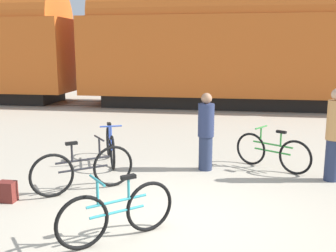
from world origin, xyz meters
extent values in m
plane|color=#B2A893|center=(0.00, 0.00, 0.00)|extent=(80.00, 80.00, 0.00)
cube|color=black|center=(0.00, 11.67, 0.28)|extent=(9.52, 2.32, 0.55)
cube|color=#CC5B1E|center=(0.00, 11.67, 2.17)|extent=(11.33, 3.10, 3.23)
cylinder|color=#CC5B1E|center=(0.00, 11.67, 3.78)|extent=(10.43, 2.94, 2.94)
cube|color=#4C4238|center=(0.00, 10.95, 0.01)|extent=(47.63, 0.07, 0.01)
cube|color=#4C4238|center=(0.00, 12.39, 0.01)|extent=(47.63, 0.07, 0.01)
torus|color=black|center=(1.16, 3.02, 0.35)|extent=(0.61, 0.43, 0.70)
torus|color=black|center=(2.01, 2.46, 0.35)|extent=(0.61, 0.43, 0.70)
cylinder|color=#338C38|center=(1.59, 2.74, 0.53)|extent=(0.76, 0.52, 0.04)
cylinder|color=#338C38|center=(1.59, 2.74, 0.38)|extent=(0.70, 0.47, 0.04)
cylinder|color=#338C38|center=(1.73, 2.65, 0.67)|extent=(0.04, 0.04, 0.29)
cube|color=black|center=(1.73, 2.65, 0.82)|extent=(0.21, 0.18, 0.05)
cylinder|color=#338C38|center=(1.35, 2.89, 0.69)|extent=(0.04, 0.04, 0.32)
cylinder|color=#338C38|center=(1.35, 2.89, 0.85)|extent=(0.28, 0.40, 0.03)
torus|color=black|center=(-1.05, -1.07, 0.35)|extent=(0.56, 0.51, 0.71)
torus|color=black|center=(-0.34, -0.43, 0.35)|extent=(0.56, 0.51, 0.71)
cylinder|color=teal|center=(-0.70, -0.75, 0.54)|extent=(0.66, 0.59, 0.04)
cylinder|color=teal|center=(-0.70, -0.75, 0.39)|extent=(0.60, 0.53, 0.04)
cylinder|color=teal|center=(-0.57, -0.64, 0.68)|extent=(0.04, 0.04, 0.30)
cube|color=black|center=(-0.57, -0.64, 0.83)|extent=(0.20, 0.19, 0.05)
cylinder|color=teal|center=(-0.89, -0.93, 0.70)|extent=(0.04, 0.04, 0.33)
cylinder|color=teal|center=(-0.89, -0.93, 0.86)|extent=(0.33, 0.37, 0.03)
torus|color=black|center=(-1.36, 1.21, 0.38)|extent=(0.63, 0.51, 0.76)
torus|color=black|center=(-2.22, 0.53, 0.38)|extent=(0.63, 0.51, 0.76)
cylinder|color=black|center=(-1.79, 0.87, 0.57)|extent=(0.78, 0.63, 0.04)
cylinder|color=black|center=(-1.79, 0.87, 0.41)|extent=(0.71, 0.57, 0.04)
cylinder|color=black|center=(-1.94, 0.75, 0.73)|extent=(0.04, 0.04, 0.32)
cube|color=black|center=(-1.94, 0.75, 0.89)|extent=(0.21, 0.19, 0.05)
cylinder|color=black|center=(-1.55, 1.06, 0.75)|extent=(0.04, 0.04, 0.35)
cylinder|color=black|center=(-1.55, 1.06, 0.93)|extent=(0.31, 0.38, 0.03)
torus|color=black|center=(-1.68, 2.22, 0.36)|extent=(0.32, 0.68, 0.71)
torus|color=black|center=(-2.05, 3.10, 0.36)|extent=(0.32, 0.68, 0.71)
cylinder|color=#3351B7|center=(-1.87, 2.66, 0.54)|extent=(0.36, 0.79, 0.04)
cylinder|color=#3351B7|center=(-1.87, 2.66, 0.39)|extent=(0.33, 0.72, 0.04)
cylinder|color=#3351B7|center=(-1.93, 2.81, 0.69)|extent=(0.04, 0.04, 0.30)
cube|color=black|center=(-1.93, 2.81, 0.84)|extent=(0.15, 0.22, 0.05)
cylinder|color=#3351B7|center=(-1.77, 2.41, 0.70)|extent=(0.04, 0.04, 0.33)
cylinder|color=#3351B7|center=(-1.77, 2.41, 0.87)|extent=(0.44, 0.21, 0.03)
cylinder|color=#283351|center=(2.63, 2.18, 0.40)|extent=(0.26, 0.26, 0.80)
cylinder|color=tan|center=(2.63, 2.18, 1.17)|extent=(0.30, 0.30, 0.74)
cylinder|color=#283351|center=(0.23, 2.49, 0.35)|extent=(0.28, 0.28, 0.71)
cylinder|color=navy|center=(0.23, 2.49, 1.05)|extent=(0.33, 0.33, 0.67)
sphere|color=#A37556|center=(0.23, 2.49, 1.49)|extent=(0.22, 0.22, 0.22)
cube|color=maroon|center=(-2.86, 0.22, 0.17)|extent=(0.28, 0.20, 0.34)
camera|label=1|loc=(0.73, -5.37, 2.47)|focal=42.00mm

